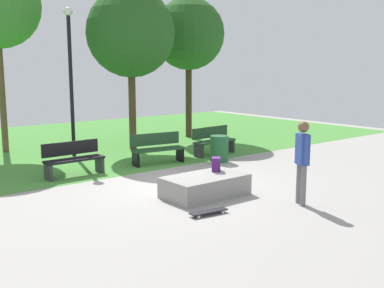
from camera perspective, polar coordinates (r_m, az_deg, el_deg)
name	(u,v)px	position (r m, az deg, el deg)	size (l,w,h in m)	color
ground_plane	(178,184)	(11.35, -1.75, -5.06)	(28.00, 28.00, 0.00)	#9E9993
grass_lawn	(55,144)	(18.12, -16.75, 0.03)	(26.60, 12.34, 0.01)	#478C38
concrete_ledge	(205,186)	(10.30, 1.66, -5.24)	(1.87, 1.07, 0.47)	gray
backpack_on_ledge	(216,164)	(10.68, 3.02, -2.54)	(0.28, 0.20, 0.32)	#4C1E66
skater_performing_trick	(302,156)	(9.77, 13.62, -1.46)	(0.33, 0.39, 1.77)	slate
skateboard_by_ledge	(209,212)	(9.06, 2.10, -8.43)	(0.82, 0.30, 0.08)	black
park_bench_far_left	(157,148)	(13.73, -4.36, -0.49)	(1.65, 0.70, 0.91)	#1E4223
park_bench_by_oak	(73,158)	(12.56, -14.61, -1.70)	(1.61, 0.51, 0.91)	black
park_bench_near_lamppost	(213,140)	(15.19, 2.67, 0.49)	(1.63, 0.59, 0.91)	#1E4223
tree_young_birch	(189,34)	(18.95, -0.43, 13.53)	(2.90, 2.90, 5.66)	#42301E
tree_broad_elm	(131,33)	(16.25, -7.66, 13.56)	(3.06, 3.06, 5.58)	#4C3823
lamp_post	(70,69)	(15.15, -14.94, 9.10)	(0.28, 0.28, 4.73)	black
trash_bin	(219,149)	(14.04, 3.42, -0.59)	(0.57, 0.57, 0.80)	#1E592D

